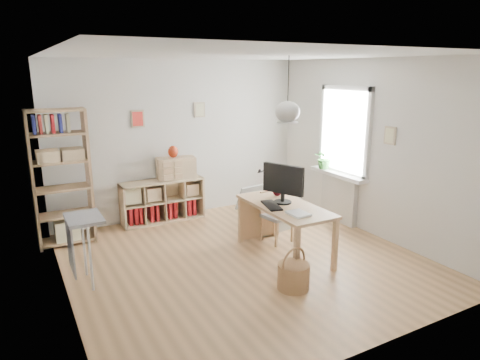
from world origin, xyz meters
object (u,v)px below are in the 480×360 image
chair (275,213)px  monitor (283,182)px  tall_bookshelf (60,172)px  cube_shelf (161,204)px  desk (285,211)px  storage_chest (267,215)px  drawer_chest (176,168)px

chair → monitor: bearing=-120.8°
tall_bookshelf → chair: size_ratio=2.59×
chair → tall_bookshelf: bearing=144.0°
cube_shelf → monitor: 2.50m
cube_shelf → monitor: monitor is taller
desk → monitor: monitor is taller
tall_bookshelf → storage_chest: 3.21m
tall_bookshelf → monitor: 3.20m
chair → storage_chest: size_ratio=0.96×
tall_bookshelf → storage_chest: tall_bookshelf is taller
desk → storage_chest: desk is taller
tall_bookshelf → drawer_chest: bearing=7.4°
cube_shelf → drawer_chest: bearing=-8.2°
cube_shelf → monitor: (1.04, -2.14, 0.75)m
storage_chest → monitor: (-0.35, -0.96, 0.83)m
tall_bookshelf → chair: (2.79, -1.41, -0.65)m
tall_bookshelf → drawer_chest: 1.87m
tall_bookshelf → monitor: (2.61, -1.86, -0.04)m
desk → cube_shelf: 2.48m
monitor → storage_chest: bearing=45.3°
tall_bookshelf → drawer_chest: size_ratio=3.11×
cube_shelf → storage_chest: bearing=-40.4°
tall_bookshelf → storage_chest: size_ratio=2.48×
storage_chest → cube_shelf: bearing=131.5°
tall_bookshelf → chair: bearing=-26.8°
desk → tall_bookshelf: tall_bookshelf is taller
desk → cube_shelf: bearing=114.6°
tall_bookshelf → cube_shelf: bearing=10.2°
desk → drawer_chest: drawer_chest is taller
desk → storage_chest: bearing=70.3°
cube_shelf → chair: size_ratio=1.81×
storage_chest → drawer_chest: (-1.11, 1.15, 0.68)m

